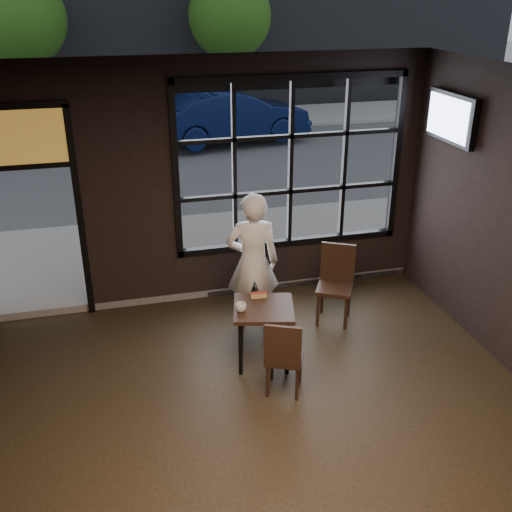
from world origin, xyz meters
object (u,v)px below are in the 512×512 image
object	(u,v)px
man	(253,262)
cafe_table	(263,334)
chair_near	(285,354)
navy_car	(231,116)

from	to	relation	value
man	cafe_table	bearing A→B (deg)	92.02
cafe_table	man	xyz separation A→B (m)	(0.07, 0.78, 0.53)
cafe_table	chair_near	distance (m)	0.58
chair_near	navy_car	distance (m)	10.75
man	navy_car	bearing A→B (deg)	-93.22
cafe_table	navy_car	distance (m)	10.20
navy_car	cafe_table	bearing A→B (deg)	159.01
chair_near	navy_car	bearing A→B (deg)	-74.85
chair_near	navy_car	world-z (taller)	navy_car
man	chair_near	bearing A→B (deg)	97.36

